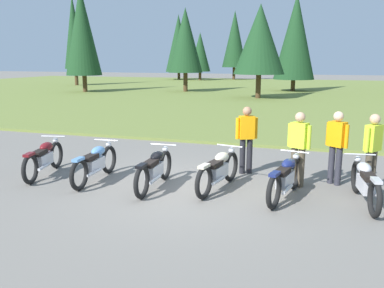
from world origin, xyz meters
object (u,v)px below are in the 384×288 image
Objects in this scene: motorcycle_navy at (286,177)px; motorcycle_silver at (365,182)px; motorcycle_black at (155,169)px; motorcycle_sky_blue at (95,163)px; rider_near_row_end at (337,143)px; rider_in_hivis_vest at (299,145)px; motorcycle_cream at (219,170)px; rider_checking_bike at (246,136)px; motorcycle_maroon at (44,158)px; rider_with_back_turned at (372,148)px.

motorcycle_navy is 0.99× the size of motorcycle_silver.
motorcycle_sky_blue is at bearing 177.68° from motorcycle_black.
rider_near_row_end reaches higher than motorcycle_black.
rider_in_hivis_vest is at bearing 20.65° from motorcycle_black.
rider_checking_bike reaches higher than motorcycle_cream.
motorcycle_sky_blue is at bearing -174.30° from motorcycle_cream.
rider_in_hivis_vest is (5.94, 1.03, 0.51)m from motorcycle_maroon.
motorcycle_cream is 3.31m from rider_with_back_turned.
rider_near_row_end is at bearing 25.79° from motorcycle_cream.
motorcycle_sky_blue is 6.16m from rider_with_back_turned.
motorcycle_navy is (2.80, 0.22, 0.00)m from motorcycle_black.
rider_near_row_end is 1.00× the size of rider_in_hivis_vest.
rider_near_row_end is at bearing 11.93° from motorcycle_maroon.
motorcycle_maroon and motorcycle_silver have the same top height.
motorcycle_cream is at bearing -179.82° from motorcycle_silver.
rider_near_row_end is (-0.53, 1.16, 0.51)m from motorcycle_silver.
motorcycle_maroon is 0.99× the size of motorcycle_sky_blue.
rider_in_hivis_vest is (-1.33, 0.76, 0.51)m from motorcycle_silver.
rider_checking_bike is (-2.08, 0.27, 0.00)m from rider_near_row_end.
rider_with_back_turned is at bearing 11.63° from motorcycle_sky_blue.
motorcycle_maroon and motorcycle_sky_blue have the same top height.
motorcycle_black is 2.81m from motorcycle_navy.
motorcycle_sky_blue and motorcycle_cream have the same top height.
motorcycle_silver is 3.02m from rider_checking_bike.
rider_in_hivis_vest reaches higher than motorcycle_navy.
motorcycle_navy is 1.24× the size of rider_checking_bike.
motorcycle_maroon is at bearing -176.61° from motorcycle_cream.
motorcycle_silver is 1.09m from rider_with_back_turned.
rider_near_row_end is 2.10m from rider_checking_bike.
rider_near_row_end is at bearing 163.16° from rider_with_back_turned.
motorcycle_maroon is at bearing -170.17° from rider_in_hivis_vest.
motorcycle_silver is 1.37m from rider_near_row_end.
motorcycle_sky_blue is 1.01× the size of motorcycle_cream.
motorcycle_sky_blue and motorcycle_silver have the same top height.
motorcycle_maroon is 0.99× the size of motorcycle_cream.
motorcycle_maroon is 1.44m from motorcycle_sky_blue.
motorcycle_maroon is at bearing -178.78° from motorcycle_navy.
motorcycle_sky_blue is 1.26× the size of rider_in_hivis_vest.
motorcycle_maroon and motorcycle_black have the same top height.
rider_checking_bike reaches higher than motorcycle_sky_blue.
motorcycle_silver is (7.27, 0.26, 0.00)m from motorcycle_maroon.
rider_near_row_end is at bearing -7.33° from rider_checking_bike.
rider_in_hivis_vest is at bearing 78.85° from motorcycle_navy.
motorcycle_black is 1.01× the size of motorcycle_navy.
rider_near_row_end reaches higher than motorcycle_silver.
motorcycle_silver is 1.25× the size of rider_in_hivis_vest.
motorcycle_navy is 2.07m from rider_with_back_turned.
rider_with_back_turned is 1.00× the size of rider_in_hivis_vest.
motorcycle_sky_blue is 1.26× the size of rider_checking_bike.
motorcycle_silver is 1.25× the size of rider_with_back_turned.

